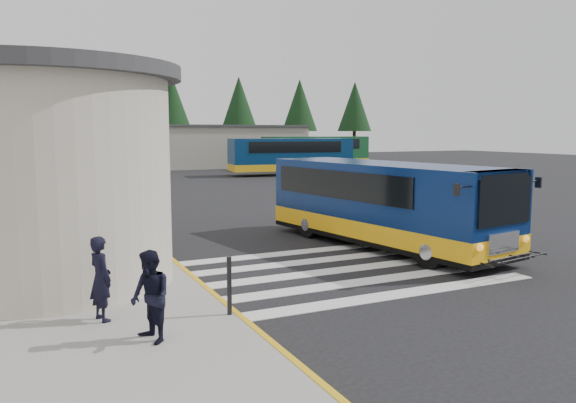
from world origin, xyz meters
name	(u,v)px	position (x,y,z in m)	size (l,w,h in m)	color
ground	(335,263)	(0.00, 0.00, 0.00)	(140.00, 140.00, 0.00)	black
curb_strip	(154,246)	(-4.05, 4.00, 0.08)	(0.12, 34.00, 0.16)	gold
crosswalk	(334,271)	(-0.50, -0.80, 0.01)	(8.00, 5.35, 0.01)	silver
depot_building	(173,146)	(6.00, 42.00, 2.11)	(26.40, 8.40, 4.20)	gray
tree_line	(156,102)	(6.29, 50.00, 6.77)	(58.40, 4.40, 10.00)	black
transit_bus	(384,207)	(2.45, 1.27, 1.23)	(4.13, 9.37, 2.58)	#071C52
pedestrian_a	(101,279)	(-6.38, -2.63, 0.92)	(0.56, 0.37, 1.54)	black
pedestrian_b	(150,297)	(-5.80, -4.07, 0.90)	(0.73, 0.57, 1.50)	black
bollard	(229,286)	(-4.20, -3.32, 0.70)	(0.09, 0.09, 1.09)	black
far_bus_a	(291,155)	(12.40, 28.53, 1.67)	(10.25, 4.05, 2.57)	#062751
far_bus_b	(316,151)	(17.69, 33.90, 1.73)	(10.50, 3.75, 2.66)	#114321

